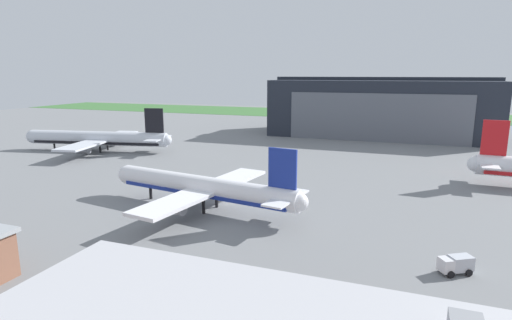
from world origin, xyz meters
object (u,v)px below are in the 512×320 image
(airliner_near_left, at_px, (203,187))
(airliner_far_right, at_px, (98,139))
(maintenance_hangar, at_px, (380,108))
(fuel_bowser, at_px, (456,264))

(airliner_near_left, relative_size, airliner_far_right, 0.84)
(airliner_near_left, bearing_deg, maintenance_hangar, 77.78)
(airliner_far_right, bearing_deg, fuel_bowser, -27.32)
(fuel_bowser, bearing_deg, airliner_far_right, 152.68)
(airliner_near_left, bearing_deg, airliner_far_right, 145.65)
(fuel_bowser, bearing_deg, maintenance_hangar, 98.58)
(maintenance_hangar, height_order, fuel_bowser, maintenance_hangar)
(maintenance_hangar, xyz_separation_m, airliner_near_left, (-22.07, -101.91, -6.63))
(maintenance_hangar, bearing_deg, airliner_near_left, -102.22)
(maintenance_hangar, relative_size, airliner_far_right, 1.71)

